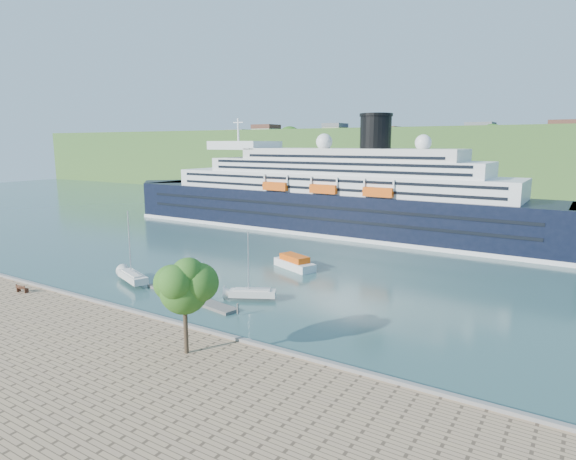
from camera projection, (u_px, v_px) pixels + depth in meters
The scene contains 10 objects.
ground at pixel (119, 316), 53.01m from camera, with size 400.00×400.00×0.00m, color #305655.
far_hillside at pixel (451, 162), 171.77m from camera, with size 400.00×50.00×24.00m, color #356227.
quay_coping at pixel (117, 306), 52.64m from camera, with size 220.00×0.50×0.30m, color slate.
cruise_ship at pixel (324, 174), 102.91m from camera, with size 109.70×15.97×24.64m, color black, non-canonical shape.
park_bench at pixel (22, 288), 58.01m from camera, with size 1.61×0.66×1.03m, color #482514, non-canonical shape.
promenade_tree at pixel (185, 302), 40.48m from camera, with size 5.54×5.54×9.18m, color #255817, non-canonical shape.
floating_pontoon at pixel (190, 297), 58.85m from camera, with size 15.89×1.94×0.35m, color slate, non-canonical shape.
sailboat_white_near at pixel (131, 250), 64.32m from camera, with size 7.29×2.03×9.42m, color silver, non-canonical shape.
sailboat_white_far at pixel (252, 268), 57.68m from camera, with size 6.24×1.73×8.06m, color silver, non-canonical shape.
tender_launch at pixel (295, 262), 72.81m from camera, with size 7.55×2.58×2.09m, color #EA540D, non-canonical shape.
Camera 1 is at (42.63, -32.86, 18.73)m, focal length 30.00 mm.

